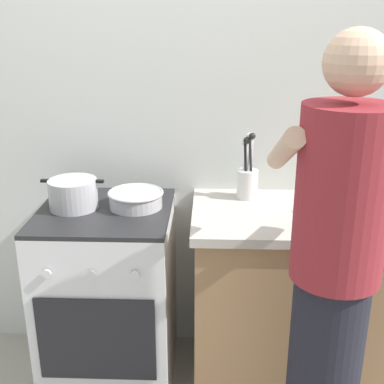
# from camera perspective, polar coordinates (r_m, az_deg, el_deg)

# --- Properties ---
(back_wall) EXTENTS (3.20, 0.10, 2.50)m
(back_wall) POSITION_cam_1_polar(r_m,az_deg,el_deg) (2.46, 3.87, 8.45)
(back_wall) COLOR silver
(back_wall) RESTS_ON ground
(countertop) EXTENTS (1.00, 0.60, 0.90)m
(countertop) POSITION_cam_1_polar(r_m,az_deg,el_deg) (2.46, 12.02, -12.03)
(countertop) COLOR #99724C
(countertop) RESTS_ON ground
(stove_range) EXTENTS (0.60, 0.62, 0.90)m
(stove_range) POSITION_cam_1_polar(r_m,az_deg,el_deg) (2.47, -9.50, -11.79)
(stove_range) COLOR silver
(stove_range) RESTS_ON ground
(pot) EXTENTS (0.28, 0.22, 0.14)m
(pot) POSITION_cam_1_polar(r_m,az_deg,el_deg) (2.29, -13.58, -0.22)
(pot) COLOR #B2B2B7
(pot) RESTS_ON stove_range
(mixing_bowl) EXTENTS (0.26, 0.26, 0.08)m
(mixing_bowl) POSITION_cam_1_polar(r_m,az_deg,el_deg) (2.26, -6.53, -0.73)
(mixing_bowl) COLOR #B7B7BC
(mixing_bowl) RESTS_ON stove_range
(utensil_crock) EXTENTS (0.10, 0.10, 0.32)m
(utensil_crock) POSITION_cam_1_polar(r_m,az_deg,el_deg) (2.36, 6.44, 1.60)
(utensil_crock) COLOR silver
(utensil_crock) RESTS_ON countertop
(spice_bottle) EXTENTS (0.04, 0.04, 0.09)m
(spice_bottle) POSITION_cam_1_polar(r_m,az_deg,el_deg) (2.24, 14.31, -1.45)
(spice_bottle) COLOR silver
(spice_bottle) RESTS_ON countertop
(oil_bottle) EXTENTS (0.06, 0.06, 0.22)m
(oil_bottle) POSITION_cam_1_polar(r_m,az_deg,el_deg) (2.27, 18.19, -0.28)
(oil_bottle) COLOR gold
(oil_bottle) RESTS_ON countertop
(person) EXTENTS (0.41, 0.50, 1.70)m
(person) POSITION_cam_1_polar(r_m,az_deg,el_deg) (1.77, 15.92, -10.42)
(person) COLOR black
(person) RESTS_ON ground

